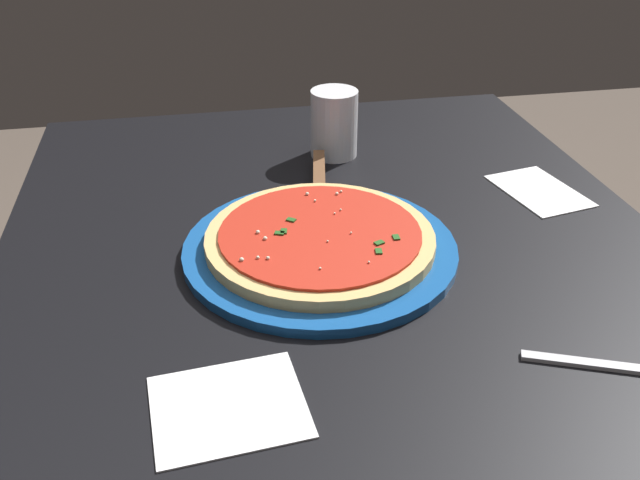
{
  "coord_description": "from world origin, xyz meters",
  "views": [
    {
      "loc": [
        -0.8,
        0.17,
        1.23
      ],
      "look_at": [
        -0.05,
        0.03,
        0.77
      ],
      "focal_mm": 38.59,
      "sensor_mm": 36.0,
      "label": 1
    }
  ],
  "objects_px": {
    "pizza_server": "(319,184)",
    "cup_tall_drink": "(334,123)",
    "napkin_folded_right": "(539,191)",
    "serving_plate": "(320,249)",
    "fork": "(627,368)",
    "pizza": "(320,238)",
    "napkin_loose_left": "(229,406)"
  },
  "relations": [
    {
      "from": "cup_tall_drink",
      "to": "fork",
      "type": "bearing_deg",
      "value": -162.55
    },
    {
      "from": "napkin_loose_left",
      "to": "napkin_folded_right",
      "type": "bearing_deg",
      "value": -53.49
    },
    {
      "from": "cup_tall_drink",
      "to": "napkin_folded_right",
      "type": "relative_size",
      "value": 0.75
    },
    {
      "from": "serving_plate",
      "to": "napkin_folded_right",
      "type": "distance_m",
      "value": 0.38
    },
    {
      "from": "serving_plate",
      "to": "fork",
      "type": "bearing_deg",
      "value": -136.44
    },
    {
      "from": "serving_plate",
      "to": "pizza_server",
      "type": "xyz_separation_m",
      "value": [
        0.16,
        -0.03,
        0.01
      ]
    },
    {
      "from": "napkin_folded_right",
      "to": "napkin_loose_left",
      "type": "relative_size",
      "value": 1.02
    },
    {
      "from": "pizza_server",
      "to": "cup_tall_drink",
      "type": "xyz_separation_m",
      "value": [
        0.14,
        -0.05,
        0.04
      ]
    },
    {
      "from": "serving_plate",
      "to": "fork",
      "type": "distance_m",
      "value": 0.39
    },
    {
      "from": "serving_plate",
      "to": "fork",
      "type": "relative_size",
      "value": 1.98
    },
    {
      "from": "napkin_loose_left",
      "to": "fork",
      "type": "height_order",
      "value": "fork"
    },
    {
      "from": "pizza",
      "to": "napkin_folded_right",
      "type": "bearing_deg",
      "value": -72.7
    },
    {
      "from": "pizza",
      "to": "napkin_loose_left",
      "type": "height_order",
      "value": "pizza"
    },
    {
      "from": "napkin_loose_left",
      "to": "fork",
      "type": "xyz_separation_m",
      "value": [
        -0.02,
        -0.4,
        0.0
      ]
    },
    {
      "from": "pizza",
      "to": "napkin_folded_right",
      "type": "distance_m",
      "value": 0.38
    },
    {
      "from": "pizza",
      "to": "napkin_loose_left",
      "type": "distance_m",
      "value": 0.29
    },
    {
      "from": "pizza",
      "to": "pizza_server",
      "type": "height_order",
      "value": "pizza"
    },
    {
      "from": "cup_tall_drink",
      "to": "napkin_folded_right",
      "type": "bearing_deg",
      "value": -124.73
    },
    {
      "from": "napkin_folded_right",
      "to": "napkin_loose_left",
      "type": "bearing_deg",
      "value": 126.51
    },
    {
      "from": "fork",
      "to": "napkin_loose_left",
      "type": "bearing_deg",
      "value": 86.73
    },
    {
      "from": "cup_tall_drink",
      "to": "pizza",
      "type": "bearing_deg",
      "value": 165.05
    },
    {
      "from": "fork",
      "to": "cup_tall_drink",
      "type": "bearing_deg",
      "value": 17.45
    },
    {
      "from": "cup_tall_drink",
      "to": "napkin_loose_left",
      "type": "bearing_deg",
      "value": 158.72
    },
    {
      "from": "serving_plate",
      "to": "napkin_loose_left",
      "type": "xyz_separation_m",
      "value": [
        -0.26,
        0.14,
        -0.01
      ]
    },
    {
      "from": "pizza",
      "to": "cup_tall_drink",
      "type": "xyz_separation_m",
      "value": [
        0.31,
        -0.08,
        0.03
      ]
    },
    {
      "from": "serving_plate",
      "to": "cup_tall_drink",
      "type": "bearing_deg",
      "value": -14.95
    },
    {
      "from": "fork",
      "to": "pizza",
      "type": "bearing_deg",
      "value": 43.57
    },
    {
      "from": "pizza_server",
      "to": "cup_tall_drink",
      "type": "relative_size",
      "value": 2.01
    },
    {
      "from": "serving_plate",
      "to": "napkin_folded_right",
      "type": "relative_size",
      "value": 2.39
    },
    {
      "from": "napkin_folded_right",
      "to": "serving_plate",
      "type": "bearing_deg",
      "value": 107.3
    },
    {
      "from": "cup_tall_drink",
      "to": "napkin_loose_left",
      "type": "relative_size",
      "value": 0.77
    },
    {
      "from": "pizza_server",
      "to": "napkin_folded_right",
      "type": "distance_m",
      "value": 0.34
    }
  ]
}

